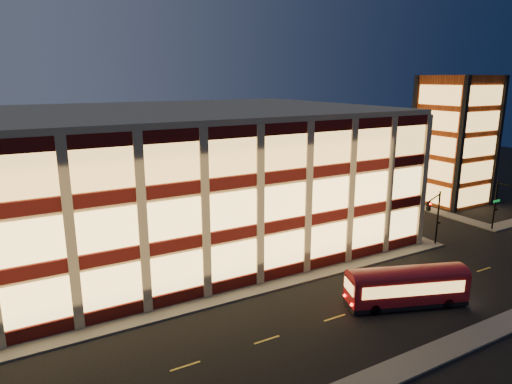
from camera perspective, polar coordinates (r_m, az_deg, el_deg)
ground at (r=38.55m, az=-0.76°, el=-13.10°), size 200.00×200.00×0.00m
sidewalk_office_south at (r=38.12m, az=-5.56°, el=-13.37°), size 54.00×2.00×0.15m
sidewalk_office_east at (r=63.93m, az=9.90°, el=-2.07°), size 2.00×30.00×0.15m
sidewalk_tower_west at (r=71.27m, az=16.74°, el=-0.79°), size 2.00×30.00×0.15m
office_building at (r=49.96m, az=-13.25°, el=1.72°), size 50.45×30.45×14.50m
stair_tower at (r=70.97m, az=23.55°, el=5.92°), size 8.60×8.60×18.00m
traffic_signal_far at (r=51.04m, az=21.45°, el=-2.26°), size 3.79×1.87×6.00m
traffic_signal_right at (r=59.66m, az=28.94°, el=-0.81°), size 1.20×4.37×6.00m
trolley_bus at (r=38.53m, az=18.31°, el=-10.92°), size 9.75×5.54×3.22m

